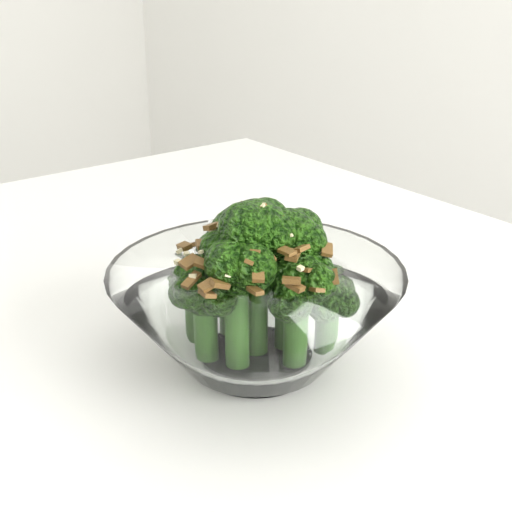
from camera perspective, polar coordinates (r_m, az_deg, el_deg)
The scene contains 2 objects.
table at distance 0.60m, azimuth 3.20°, elevation -14.02°, with size 1.39×1.14×0.75m.
broccoli_dish at distance 0.53m, azimuth -0.01°, elevation -3.86°, with size 0.22×0.22×0.14m.
Camera 1 is at (0.21, -0.40, 1.05)m, focal length 50.00 mm.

